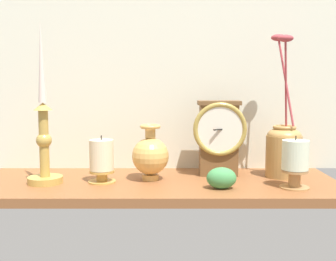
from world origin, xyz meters
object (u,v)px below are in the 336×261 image
(mantel_clock, at_px, (219,136))
(pillar_candle_near_clock, at_px, (295,161))
(pillar_candle_front, at_px, (102,160))
(candlestick_tall_left, at_px, (44,135))
(brass_vase_jar, at_px, (284,147))
(brass_vase_bulbous, at_px, (150,155))

(mantel_clock, relative_size, pillar_candle_near_clock, 1.61)
(pillar_candle_front, height_order, pillar_candle_near_clock, pillar_candle_near_clock)
(candlestick_tall_left, distance_m, pillar_candle_near_clock, 0.66)
(mantel_clock, xyz_separation_m, candlestick_tall_left, (-0.48, -0.10, 0.01))
(pillar_candle_near_clock, bearing_deg, brass_vase_jar, 87.03)
(mantel_clock, bearing_deg, brass_vase_jar, -6.14)
(pillar_candle_front, bearing_deg, candlestick_tall_left, -175.82)
(candlestick_tall_left, height_order, pillar_candle_front, candlestick_tall_left)
(brass_vase_jar, bearing_deg, brass_vase_bulbous, -174.13)
(mantel_clock, bearing_deg, brass_vase_bulbous, -163.31)
(mantel_clock, relative_size, pillar_candle_front, 1.70)
(brass_vase_bulbous, bearing_deg, brass_vase_jar, 5.87)
(brass_vase_bulbous, relative_size, brass_vase_jar, 0.38)
(pillar_candle_near_clock, bearing_deg, brass_vase_bulbous, 166.31)
(candlestick_tall_left, xyz_separation_m, pillar_candle_near_clock, (0.66, -0.05, -0.06))
(brass_vase_bulbous, xyz_separation_m, pillar_candle_front, (-0.13, -0.03, -0.01))
(candlestick_tall_left, height_order, brass_vase_jar, candlestick_tall_left)
(brass_vase_jar, xyz_separation_m, pillar_candle_front, (-0.51, -0.07, -0.03))
(brass_vase_bulbous, height_order, brass_vase_jar, brass_vase_jar)
(brass_vase_jar, relative_size, pillar_candle_near_clock, 3.01)
(mantel_clock, bearing_deg, pillar_candle_front, -165.25)
(brass_vase_bulbous, xyz_separation_m, pillar_candle_near_clock, (0.37, -0.09, 0.00))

